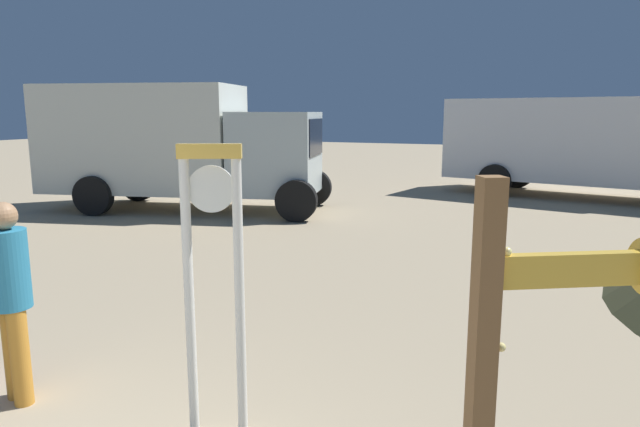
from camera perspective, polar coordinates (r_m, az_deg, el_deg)
standing_clock at (r=4.05m, az=-10.74°, el=-5.10°), size 0.43×0.25×2.11m
arrow_sign at (r=2.67m, az=22.89°, el=-12.15°), size 0.93×0.62×2.07m
person_near_clock at (r=5.11m, az=-28.87°, el=-7.03°), size 0.32×0.32×1.65m
box_truck_near at (r=13.93m, az=-14.61°, el=6.93°), size 7.03×3.73×2.95m
box_truck_far at (r=16.96m, az=24.81°, el=6.58°), size 7.70×3.90×2.69m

